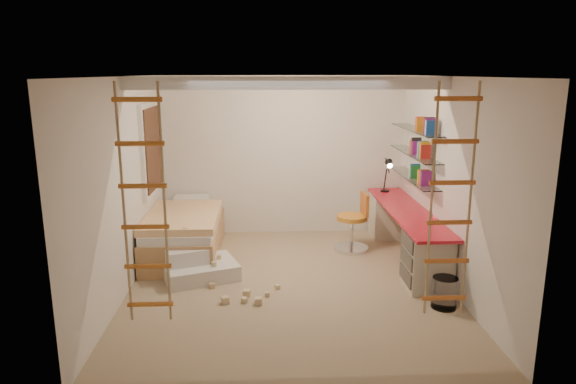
{
  "coord_description": "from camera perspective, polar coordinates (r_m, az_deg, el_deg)",
  "views": [
    {
      "loc": [
        -0.32,
        -6.1,
        2.65
      ],
      "look_at": [
        0.0,
        0.3,
        1.15
      ],
      "focal_mm": 32.0,
      "sensor_mm": 36.0,
      "label": 1
    }
  ],
  "objects": [
    {
      "name": "floor",
      "position": [
        6.65,
        0.13,
        -10.28
      ],
      "size": [
        4.5,
        4.5,
        0.0
      ],
      "primitive_type": "plane",
      "color": "tan",
      "rests_on": "ground"
    },
    {
      "name": "ceiling_beam",
      "position": [
        6.41,
        0.0,
        12.02
      ],
      "size": [
        4.0,
        0.18,
        0.16
      ],
      "primitive_type": "cube",
      "color": "white",
      "rests_on": "ceiling"
    },
    {
      "name": "window_frame",
      "position": [
        7.85,
        -15.02,
        4.68
      ],
      "size": [
        0.06,
        1.15,
        1.35
      ],
      "primitive_type": "cube",
      "color": "white",
      "rests_on": "wall_left"
    },
    {
      "name": "window_blind",
      "position": [
        7.84,
        -14.73,
        4.69
      ],
      "size": [
        0.02,
        1.0,
        1.2
      ],
      "primitive_type": "cube",
      "color": "#4C2D1E",
      "rests_on": "window_frame"
    },
    {
      "name": "rope_ladder_left",
      "position": [
        4.61,
        -15.69,
        -1.58
      ],
      "size": [
        0.41,
        0.04,
        2.13
      ],
      "primitive_type": null,
      "color": "orange",
      "rests_on": "ceiling"
    },
    {
      "name": "rope_ladder_right",
      "position": [
        4.79,
        17.63,
        -1.15
      ],
      "size": [
        0.41,
        0.04,
        2.13
      ],
      "primitive_type": null,
      "color": "orange",
      "rests_on": "ceiling"
    },
    {
      "name": "waste_bin",
      "position": [
        6.26,
        17.0,
        -10.65
      ],
      "size": [
        0.29,
        0.29,
        0.36
      ],
      "primitive_type": "cylinder",
      "color": "white",
      "rests_on": "floor"
    },
    {
      "name": "desk",
      "position": [
        7.59,
        12.88,
        -4.37
      ],
      "size": [
        0.56,
        2.8,
        0.75
      ],
      "color": "red",
      "rests_on": "floor"
    },
    {
      "name": "shelves",
      "position": [
        7.64,
        13.87,
        4.14
      ],
      "size": [
        0.25,
        1.8,
        0.71
      ],
      "color": "white",
      "rests_on": "wall_right"
    },
    {
      "name": "bed",
      "position": [
        7.77,
        -11.35,
        -4.47
      ],
      "size": [
        1.02,
        2.0,
        0.69
      ],
      "color": "#AD7F51",
      "rests_on": "floor"
    },
    {
      "name": "task_lamp",
      "position": [
        8.3,
        11.06,
        2.43
      ],
      "size": [
        0.14,
        0.36,
        0.57
      ],
      "color": "black",
      "rests_on": "desk"
    },
    {
      "name": "swivel_chair",
      "position": [
        7.84,
        7.26,
        -4.15
      ],
      "size": [
        0.57,
        0.57,
        0.89
      ],
      "color": "orange",
      "rests_on": "floor"
    },
    {
      "name": "play_platform",
      "position": [
        6.95,
        -10.15,
        -8.04
      ],
      "size": [
        1.11,
        0.99,
        0.41
      ],
      "color": "silver",
      "rests_on": "floor"
    },
    {
      "name": "toy_blocks",
      "position": [
        6.55,
        -7.4,
        -8.8
      ],
      "size": [
        1.31,
        1.05,
        0.68
      ],
      "color": "#CCB284",
      "rests_on": "floor"
    },
    {
      "name": "books",
      "position": [
        7.62,
        13.91,
        4.81
      ],
      "size": [
        0.14,
        0.64,
        0.92
      ],
      "color": "#8C1E7F",
      "rests_on": "shelves"
    }
  ]
}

